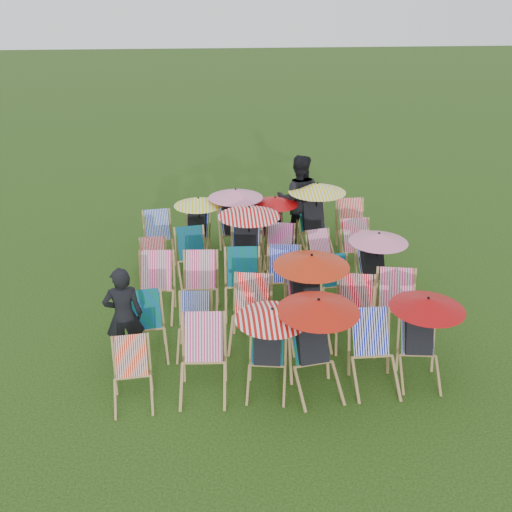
{
  "coord_description": "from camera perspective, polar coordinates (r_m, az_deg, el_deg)",
  "views": [
    {
      "loc": [
        -1.04,
        -8.72,
        5.12
      ],
      "look_at": [
        -0.19,
        0.27,
        0.9
      ],
      "focal_mm": 40.0,
      "sensor_mm": 36.0,
      "label": 1
    }
  ],
  "objects": [
    {
      "name": "deckchair_6",
      "position": [
        8.92,
        -10.86,
        -7.03
      ],
      "size": [
        0.7,
        0.9,
        0.9
      ],
      "rotation": [
        0.0,
        0.0,
        0.13
      ],
      "color": "#A17E4B",
      "rests_on": "ground"
    },
    {
      "name": "deckchair_13",
      "position": [
        9.87,
        -5.62,
        -3.04
      ],
      "size": [
        0.72,
        0.95,
        0.99
      ],
      "rotation": [
        0.0,
        0.0,
        -0.07
      ],
      "color": "#A17E4B",
      "rests_on": "ground"
    },
    {
      "name": "deckchair_20",
      "position": [
        10.91,
        -0.97,
        1.43
      ],
      "size": [
        1.19,
        1.27,
        1.42
      ],
      "rotation": [
        0.0,
        0.0,
        -0.15
      ],
      "color": "#A17E4B",
      "rests_on": "ground"
    },
    {
      "name": "deckchair_24",
      "position": [
        11.98,
        -9.71,
        1.84
      ],
      "size": [
        0.73,
        0.94,
        0.94
      ],
      "rotation": [
        0.0,
        0.0,
        0.12
      ],
      "color": "#A17E4B",
      "rests_on": "ground"
    },
    {
      "name": "deckchair_7",
      "position": [
        8.88,
        -6.16,
        -7.04
      ],
      "size": [
        0.62,
        0.82,
        0.85
      ],
      "rotation": [
        0.0,
        0.0,
        -0.08
      ],
      "color": "#A17E4B",
      "rests_on": "ground"
    },
    {
      "name": "deckchair_22",
      "position": [
        11.24,
        6.74,
        0.09
      ],
      "size": [
        0.68,
        0.84,
        0.82
      ],
      "rotation": [
        0.0,
        0.0,
        0.19
      ],
      "color": "#A17E4B",
      "rests_on": "ground"
    },
    {
      "name": "person_rear",
      "position": [
        12.52,
        4.27,
        5.69
      ],
      "size": [
        1.06,
        0.88,
        1.96
      ],
      "primitive_type": "imported",
      "rotation": [
        0.0,
        0.0,
        2.99
      ],
      "color": "black",
      "rests_on": "ground"
    },
    {
      "name": "deckchair_9",
      "position": [
        9.01,
        5.28,
        -4.1
      ],
      "size": [
        1.2,
        1.25,
        1.42
      ],
      "rotation": [
        0.0,
        0.0,
        0.04
      ],
      "color": "#A17E4B",
      "rests_on": "ground"
    },
    {
      "name": "deckchair_8",
      "position": [
        9.0,
        -0.54,
        -5.84
      ],
      "size": [
        0.83,
        1.03,
        1.0
      ],
      "rotation": [
        0.0,
        0.0,
        -0.19
      ],
      "color": "#A17E4B",
      "rests_on": "ground"
    },
    {
      "name": "deckchair_25",
      "position": [
        12.05,
        -5.96,
        3.08
      ],
      "size": [
        1.02,
        1.09,
        1.21
      ],
      "rotation": [
        0.0,
        0.0,
        -0.19
      ],
      "color": "#A17E4B",
      "rests_on": "ground"
    },
    {
      "name": "deckchair_23",
      "position": [
        11.41,
        10.27,
        0.68
      ],
      "size": [
        0.67,
        0.92,
        0.98
      ],
      "rotation": [
        0.0,
        0.0,
        0.03
      ],
      "color": "#A17E4B",
      "rests_on": "ground"
    },
    {
      "name": "deckchair_2",
      "position": [
        7.96,
        1.25,
        -9.21
      ],
      "size": [
        1.02,
        1.09,
        1.21
      ],
      "rotation": [
        0.0,
        0.0,
        -0.17
      ],
      "color": "#A17E4B",
      "rests_on": "ground"
    },
    {
      "name": "deckchair_1",
      "position": [
        8.0,
        -5.32,
        -10.31
      ],
      "size": [
        0.73,
        0.98,
        1.01
      ],
      "rotation": [
        0.0,
        0.0,
        -0.07
      ],
      "color": "#A17E4B",
      "rests_on": "ground"
    },
    {
      "name": "deckchair_21",
      "position": [
        11.1,
        2.28,
        0.28
      ],
      "size": [
        0.79,
        0.98,
        0.95
      ],
      "rotation": [
        0.0,
        0.0,
        -0.21
      ],
      "color": "#A17E4B",
      "rests_on": "ground"
    },
    {
      "name": "deckchair_11",
      "position": [
        9.38,
        13.9,
        -5.18
      ],
      "size": [
        0.86,
        1.06,
        1.03
      ],
      "rotation": [
        0.0,
        0.0,
        -0.2
      ],
      "color": "#A17E4B",
      "rests_on": "ground"
    },
    {
      "name": "deckchair_3",
      "position": [
        7.95,
        6.02,
        -8.76
      ],
      "size": [
        1.14,
        1.23,
        1.35
      ],
      "rotation": [
        0.0,
        0.0,
        0.16
      ],
      "color": "#A17E4B",
      "rests_on": "ground"
    },
    {
      "name": "deckchair_5",
      "position": [
        8.48,
        16.24,
        -7.85
      ],
      "size": [
        1.05,
        1.11,
        1.24
      ],
      "rotation": [
        0.0,
        0.0,
        -0.14
      ],
      "color": "#A17E4B",
      "rests_on": "ground"
    },
    {
      "name": "deckchair_17",
      "position": [
        10.4,
        11.95,
        -0.96
      ],
      "size": [
        1.04,
        1.13,
        1.24
      ],
      "rotation": [
        0.0,
        0.0,
        0.17
      ],
      "color": "#A17E4B",
      "rests_on": "ground"
    },
    {
      "name": "deckchair_19",
      "position": [
        10.98,
        -6.36,
        -0.13
      ],
      "size": [
        0.75,
        0.96,
        0.96
      ],
      "rotation": [
        0.0,
        0.0,
        0.14
      ],
      "color": "#A17E4B",
      "rests_on": "ground"
    },
    {
      "name": "deckchair_27",
      "position": [
        12.14,
        1.79,
        3.28
      ],
      "size": [
        0.99,
        1.04,
        1.17
      ],
      "rotation": [
        0.0,
        0.0,
        0.05
      ],
      "color": "#A17E4B",
      "rests_on": "ground"
    },
    {
      "name": "deckchair_28",
      "position": [
        12.21,
        5.97,
        4.01
      ],
      "size": [
        1.22,
        1.31,
        1.44
      ],
      "rotation": [
        0.0,
        0.0,
        0.13
      ],
      "color": "#A17E4B",
      "rests_on": "ground"
    },
    {
      "name": "deckchair_18",
      "position": [
        10.96,
        -10.17,
        -0.8
      ],
      "size": [
        0.6,
        0.79,
        0.82
      ],
      "rotation": [
        0.0,
        0.0,
        0.07
      ],
      "color": "#A17E4B",
      "rests_on": "ground"
    },
    {
      "name": "person_left",
      "position": [
        8.63,
        -13.09,
        -5.85
      ],
      "size": [
        0.62,
        0.45,
        1.56
      ],
      "primitive_type": "imported",
      "rotation": [
        0.0,
        0.0,
        3.28
      ],
      "color": "black",
      "rests_on": "ground"
    },
    {
      "name": "deckchair_10",
      "position": [
        9.14,
        9.96,
        -5.76
      ],
      "size": [
        0.83,
        1.03,
        0.99
      ],
      "rotation": [
        0.0,
        0.0,
        -0.21
      ],
      "color": "#A17E4B",
      "rests_on": "ground"
    },
    {
      "name": "ground",
      "position": [
        10.16,
        1.23,
        -5.2
      ],
      "size": [
        100.0,
        100.0,
        0.0
      ],
      "primitive_type": "plane",
      "color": "black",
      "rests_on": "ground"
    },
    {
      "name": "deckchair_29",
      "position": [
        12.43,
        9.73,
        2.88
      ],
      "size": [
        0.69,
        0.95,
        1.01
      ],
      "rotation": [
        0.0,
        0.0,
        0.02
      ],
      "color": "#A17E4B",
      "rests_on": "ground"
    },
    {
      "name": "deckchair_16",
      "position": [
        10.13,
        8.19,
        -2.83
      ],
      "size": [
        0.61,
        0.82,
        0.85
      ],
      "rotation": [
        0.0,
        0.0,
        0.06
      ],
      "color": "#A17E4B",
      "rests_on": "ground"
    },
    {
      "name": "deckchair_26",
      "position": [
        12.05,
        -2.09,
        3.61
      ],
      "size": [
        1.15,
        1.25,
        1.36
      ],
      "rotation": [
        0.0,
        0.0,
        0.2
      ],
      "color": "#A17E4B",
      "rests_on": "ground"
    },
    {
      "name": "deckchair_4",
      "position": [
        8.28,
        11.75,
        -9.54
      ],
      "size": [
        0.67,
        0.93,
        0.99
      ],
      "rotation": [
        0.0,
        0.0,
        -0.02
      ],
      "color": "#A17E4B",
      "rests_on": "ground"
    },
    {
      "name": "deckchair_12",
      "position": [
        9.92,
        -10.04,
        -3.12
      ],
      "size": [
        0.72,
        0.96,
        1.0
      ],
      "rotation": [
        0.0,
        0.0,
        -0.06
      ],
      "color": "#A17E4B",
      "rests_on": "ground"
    },
    {
      "name": "deckchair_0",
      "position": [
        8.02,
        -12.29,
        -11.58
      ],
      "size": [
        0.61,
        0.8,
        0.83
      ],
      "rotation": [
        0.0,
        0.0,
        0.09
      ],
      "color": "#A17E4B",
      "rests_on": "ground"
    },
    {
      "name": "deckchair_15",
      "position": [
        10.03,
        2.84,
        -2.44
      ],
      "size": [
        0.76,
        0.98,
        0.99
      ],
      "rotation": [
        0.0,
        0.0,
        -0.12
      ],
      "color": "#A17E4B",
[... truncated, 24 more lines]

